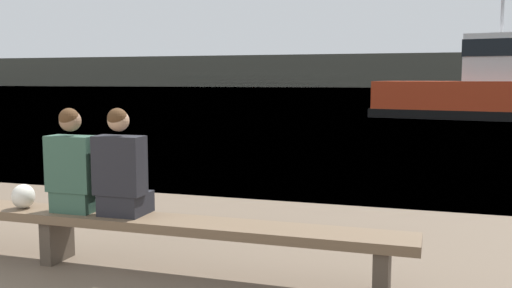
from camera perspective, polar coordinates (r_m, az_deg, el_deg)
The scene contains 7 objects.
water_surface at distance 127.88m, azimuth 15.81°, elevation 5.50°, with size 240.00×240.00×0.00m, color #426B8E.
far_shoreline at distance 124.60m, azimuth 15.81°, elevation 7.06°, with size 600.00×12.00×6.90m, color #4C4C42.
bench_main at distance 5.86m, azimuth -19.32°, elevation -7.09°, with size 6.77×0.45×0.50m.
person_left at distance 5.65m, azimuth -17.77°, elevation -2.36°, with size 0.46×0.39×0.99m.
person_right at distance 5.38m, azimuth -13.32°, elevation -2.66°, with size 0.46×0.39×1.00m.
shopping_bag at distance 6.01m, azimuth -22.25°, elevation -4.86°, with size 0.21×0.23×0.24m.
tugboat_red at distance 27.42m, azimuth 23.01°, elevation 4.78°, with size 10.89×5.52×6.86m.
Camera 1 is at (3.83, -2.24, 1.75)m, focal length 40.00 mm.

